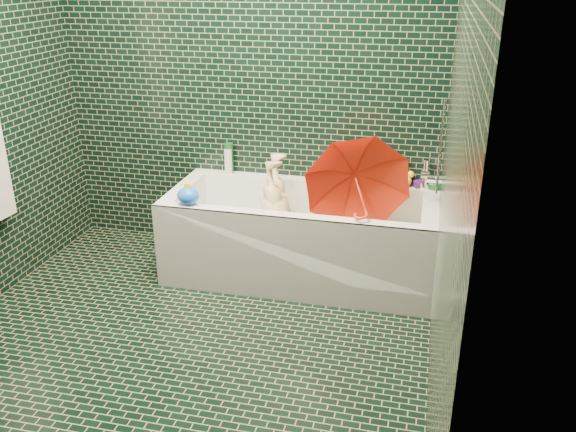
% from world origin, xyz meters
% --- Properties ---
extents(floor, '(2.80, 2.80, 0.00)m').
position_xyz_m(floor, '(0.00, 0.00, 0.00)').
color(floor, black).
rests_on(floor, ground).
extents(wall_back, '(2.80, 0.00, 2.80)m').
position_xyz_m(wall_back, '(0.00, 1.40, 1.25)').
color(wall_back, black).
rests_on(wall_back, floor).
extents(wall_right, '(0.00, 2.80, 2.80)m').
position_xyz_m(wall_right, '(1.30, 0.00, 1.25)').
color(wall_right, black).
rests_on(wall_right, floor).
extents(bathtub, '(1.70, 0.75, 0.55)m').
position_xyz_m(bathtub, '(0.45, 1.01, 0.21)').
color(bathtub, white).
rests_on(bathtub, floor).
extents(bath_mat, '(1.35, 0.47, 0.01)m').
position_xyz_m(bath_mat, '(0.45, 1.02, 0.16)').
color(bath_mat, '#36D32A').
rests_on(bath_mat, bathtub).
extents(water, '(1.48, 0.53, 0.00)m').
position_xyz_m(water, '(0.45, 1.02, 0.30)').
color(water, silver).
rests_on(water, bathtub).
extents(faucet, '(0.18, 0.19, 0.55)m').
position_xyz_m(faucet, '(1.26, 1.02, 0.77)').
color(faucet, silver).
rests_on(faucet, wall_right).
extents(child, '(0.95, 0.34, 0.29)m').
position_xyz_m(child, '(0.30, 1.05, 0.31)').
color(child, '#E0BB8C').
rests_on(child, bathtub).
extents(umbrella, '(0.84, 0.87, 0.74)m').
position_xyz_m(umbrella, '(0.83, 0.94, 0.63)').
color(umbrella, red).
rests_on(umbrella, bathtub).
extents(soap_bottle_a, '(0.10, 0.10, 0.23)m').
position_xyz_m(soap_bottle_a, '(1.19, 1.33, 0.55)').
color(soap_bottle_a, white).
rests_on(soap_bottle_a, bathtub).
extents(soap_bottle_b, '(0.12, 0.12, 0.20)m').
position_xyz_m(soap_bottle_b, '(1.19, 1.34, 0.55)').
color(soap_bottle_b, '#451C69').
rests_on(soap_bottle_b, bathtub).
extents(soap_bottle_c, '(0.17, 0.17, 0.16)m').
position_xyz_m(soap_bottle_c, '(1.24, 1.32, 0.55)').
color(soap_bottle_c, '#154C21').
rests_on(soap_bottle_c, bathtub).
extents(bottle_right_tall, '(0.06, 0.06, 0.21)m').
position_xyz_m(bottle_right_tall, '(1.04, 1.35, 0.66)').
color(bottle_right_tall, '#154C21').
rests_on(bottle_right_tall, bathtub).
extents(bottle_right_pump, '(0.06, 0.06, 0.19)m').
position_xyz_m(bottle_right_pump, '(1.21, 1.35, 0.65)').
color(bottle_right_pump, silver).
rests_on(bottle_right_pump, bathtub).
extents(bottle_left_tall, '(0.07, 0.07, 0.21)m').
position_xyz_m(bottle_left_tall, '(-0.14, 1.36, 0.66)').
color(bottle_left_tall, '#154C21').
rests_on(bottle_left_tall, bathtub).
extents(bottle_left_short, '(0.07, 0.07, 0.18)m').
position_xyz_m(bottle_left_short, '(-0.14, 1.33, 0.64)').
color(bottle_left_short, white).
rests_on(bottle_left_short, bathtub).
extents(rubber_duck, '(0.13, 0.10, 0.10)m').
position_xyz_m(rubber_duck, '(1.08, 1.36, 0.60)').
color(rubber_duck, yellow).
rests_on(rubber_duck, bathtub).
extents(bath_toy, '(0.17, 0.16, 0.13)m').
position_xyz_m(bath_toy, '(-0.19, 0.72, 0.61)').
color(bath_toy, blue).
rests_on(bath_toy, bathtub).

